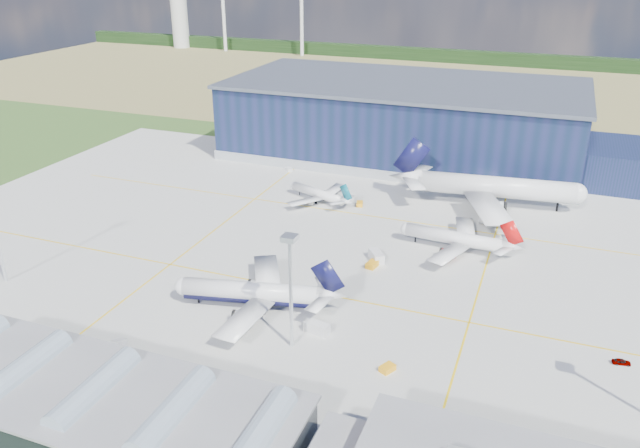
# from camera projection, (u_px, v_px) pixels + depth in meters

# --- Properties ---
(ground) EXTENTS (600.00, 600.00, 0.00)m
(ground) POSITION_uv_depth(u_px,v_px,m) (303.00, 267.00, 146.26)
(ground) COLOR #2B4C1C
(ground) RESTS_ON ground
(apron) EXTENTS (220.00, 160.00, 0.08)m
(apron) POSITION_uv_depth(u_px,v_px,m) (319.00, 250.00, 154.78)
(apron) COLOR #A3A29E
(apron) RESTS_ON ground
(farmland) EXTENTS (600.00, 220.00, 0.01)m
(farmland) POSITION_uv_depth(u_px,v_px,m) (459.00, 88.00, 334.08)
(farmland) COLOR #90844D
(farmland) RESTS_ON ground
(treeline) EXTENTS (600.00, 8.00, 8.00)m
(treeline) POSITION_uv_depth(u_px,v_px,m) (480.00, 58.00, 400.76)
(treeline) COLOR black
(treeline) RESTS_ON ground
(horizon_dressing) EXTENTS (440.20, 18.00, 70.00)m
(horizon_dressing) POSITION_uv_depth(u_px,v_px,m) (212.00, 0.00, 446.15)
(horizon_dressing) COLOR silver
(horizon_dressing) RESTS_ON ground
(hangar) EXTENTS (145.00, 62.00, 26.10)m
(hangar) POSITION_uv_depth(u_px,v_px,m) (411.00, 123.00, 221.57)
(hangar) COLOR #101D37
(hangar) RESTS_ON ground
(glass_concourse) EXTENTS (78.00, 23.00, 8.60)m
(glass_concourse) POSITION_uv_depth(u_px,v_px,m) (116.00, 410.00, 95.64)
(glass_concourse) COLOR black
(glass_concourse) RESTS_ON ground
(light_mast_center) EXTENTS (2.60, 2.60, 23.00)m
(light_mast_center) POSITION_uv_depth(u_px,v_px,m) (290.00, 274.00, 111.12)
(light_mast_center) COLOR silver
(light_mast_center) RESTS_ON ground
(airliner_navy) EXTENTS (43.42, 42.82, 11.92)m
(airliner_navy) POSITION_uv_depth(u_px,v_px,m) (250.00, 282.00, 127.60)
(airliner_navy) COLOR silver
(airliner_navy) RESTS_ON ground
(airliner_red) EXTENTS (33.16, 32.54, 10.07)m
(airliner_red) POSITION_uv_depth(u_px,v_px,m) (454.00, 231.00, 152.84)
(airliner_red) COLOR silver
(airliner_red) RESTS_ON ground
(airliner_widebody) EXTENTS (61.61, 60.54, 18.20)m
(airliner_widebody) POSITION_uv_depth(u_px,v_px,m) (497.00, 176.00, 177.41)
(airliner_widebody) COLOR silver
(airliner_widebody) RESTS_ON ground
(airliner_regional) EXTENTS (31.18, 30.88, 7.90)m
(airliner_regional) POSITION_uv_depth(u_px,v_px,m) (318.00, 189.00, 182.63)
(airliner_regional) COLOR silver
(airliner_regional) RESTS_ON ground
(gse_tug_a) EXTENTS (2.70, 3.73, 1.41)m
(gse_tug_a) POSITION_uv_depth(u_px,v_px,m) (372.00, 265.00, 146.03)
(gse_tug_a) COLOR orange
(gse_tug_a) RESTS_ON ground
(gse_tug_b) EXTENTS (2.88, 3.26, 1.18)m
(gse_tug_b) POSITION_uv_depth(u_px,v_px,m) (387.00, 368.00, 110.17)
(gse_tug_b) COLOR orange
(gse_tug_b) RESTS_ON ground
(gse_van_a) EXTENTS (5.32, 3.07, 2.18)m
(gse_van_a) POSITION_uv_depth(u_px,v_px,m) (317.00, 328.00, 120.97)
(gse_van_a) COLOR silver
(gse_van_a) RESTS_ON ground
(gse_van_b) EXTENTS (4.97, 5.61, 2.38)m
(gse_van_b) POSITION_uv_depth(u_px,v_px,m) (376.00, 256.00, 148.83)
(gse_van_b) COLOR silver
(gse_van_b) RESTS_ON ground
(gse_tug_c) EXTENTS (2.42, 3.17, 1.23)m
(gse_tug_c) POSITION_uv_depth(u_px,v_px,m) (360.00, 204.00, 180.82)
(gse_tug_c) COLOR orange
(gse_tug_c) RESTS_ON ground
(gse_cart_b) EXTENTS (3.25, 3.13, 1.18)m
(gse_cart_b) POSITION_uv_depth(u_px,v_px,m) (289.00, 169.00, 209.00)
(gse_cart_b) COLOR silver
(gse_cart_b) RESTS_ON ground
(airstair) EXTENTS (3.42, 5.30, 3.15)m
(airstair) POSITION_uv_depth(u_px,v_px,m) (118.00, 353.00, 112.61)
(airstair) COLOR silver
(airstair) RESTS_ON ground
(car_a) EXTENTS (3.42, 1.90, 1.10)m
(car_a) POSITION_uv_depth(u_px,v_px,m) (621.00, 362.00, 111.98)
(car_a) COLOR #99999E
(car_a) RESTS_ON ground
(car_b) EXTENTS (3.60, 2.14, 1.12)m
(car_b) POSITION_uv_depth(u_px,v_px,m) (381.00, 438.00, 94.60)
(car_b) COLOR #99999E
(car_b) RESTS_ON ground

